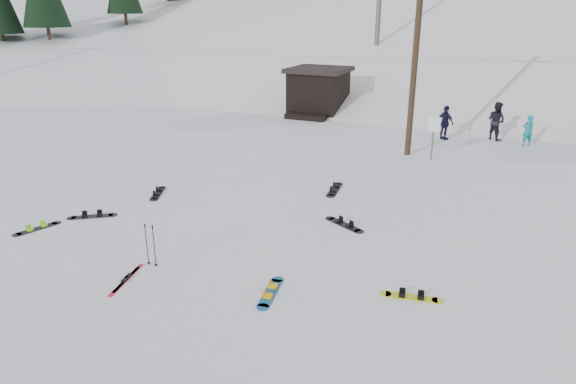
% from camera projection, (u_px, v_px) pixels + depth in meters
% --- Properties ---
extents(ground, '(200.00, 200.00, 0.00)m').
position_uv_depth(ground, '(185.00, 298.00, 11.62)').
color(ground, white).
rests_on(ground, ground).
extents(ski_slope, '(60.00, 85.24, 65.97)m').
position_uv_depth(ski_slope, '(456.00, 164.00, 62.71)').
color(ski_slope, white).
rests_on(ski_slope, ground).
extents(ridge_left, '(47.54, 95.03, 58.38)m').
position_uv_depth(ridge_left, '(178.00, 139.00, 70.47)').
color(ridge_left, white).
rests_on(ridge_left, ground).
extents(treeline_left, '(20.00, 64.00, 10.00)m').
position_uv_depth(treeline_left, '(144.00, 63.00, 59.09)').
color(treeline_left, black).
rests_on(treeline_left, ground).
extents(treeline_crest, '(50.00, 6.00, 10.00)m').
position_uv_depth(treeline_crest, '(489.00, 45.00, 85.09)').
color(treeline_crest, black).
rests_on(treeline_crest, ski_slope).
extents(utility_pole, '(2.00, 0.26, 9.00)m').
position_uv_depth(utility_pole, '(416.00, 45.00, 21.19)').
color(utility_pole, '#3A2819').
rests_on(utility_pole, ground).
extents(trail_sign, '(0.50, 0.09, 1.85)m').
position_uv_depth(trail_sign, '(434.00, 131.00, 21.57)').
color(trail_sign, '#595B60').
rests_on(trail_sign, ground).
extents(lift_hut, '(3.40, 4.10, 2.75)m').
position_uv_depth(lift_hut, '(318.00, 91.00, 31.00)').
color(lift_hut, black).
rests_on(lift_hut, ground).
extents(hero_snowboard, '(0.51, 1.49, 0.11)m').
position_uv_depth(hero_snowboard, '(270.00, 292.00, 11.79)').
color(hero_snowboard, '#165995').
rests_on(hero_snowboard, ground).
extents(hero_skis, '(0.45, 1.56, 0.08)m').
position_uv_depth(hero_skis, '(126.00, 279.00, 12.37)').
color(hero_skis, '#AF1223').
rests_on(hero_skis, ground).
extents(ski_poles, '(0.31, 0.08, 1.14)m').
position_uv_depth(ski_poles, '(150.00, 245.00, 12.85)').
color(ski_poles, black).
rests_on(ski_poles, ground).
extents(board_scatter_a, '(1.27, 1.01, 0.11)m').
position_uv_depth(board_scatter_a, '(92.00, 216.00, 16.05)').
color(board_scatter_a, black).
rests_on(board_scatter_a, ground).
extents(board_scatter_b, '(0.80, 1.40, 0.11)m').
position_uv_depth(board_scatter_b, '(158.00, 193.00, 18.02)').
color(board_scatter_b, black).
rests_on(board_scatter_b, ground).
extents(board_scatter_c, '(0.61, 1.37, 0.10)m').
position_uv_depth(board_scatter_c, '(37.00, 228.00, 15.18)').
color(board_scatter_c, black).
rests_on(board_scatter_c, ground).
extents(board_scatter_d, '(1.40, 0.86, 0.11)m').
position_uv_depth(board_scatter_d, '(344.00, 224.00, 15.45)').
color(board_scatter_d, black).
rests_on(board_scatter_d, ground).
extents(board_scatter_e, '(1.40, 0.46, 0.10)m').
position_uv_depth(board_scatter_e, '(411.00, 297.00, 11.61)').
color(board_scatter_e, yellow).
rests_on(board_scatter_e, ground).
extents(board_scatter_f, '(0.49, 1.66, 0.12)m').
position_uv_depth(board_scatter_f, '(335.00, 189.00, 18.38)').
color(board_scatter_f, black).
rests_on(board_scatter_f, ground).
extents(skier_teal, '(0.63, 0.57, 1.44)m').
position_uv_depth(skier_teal, '(528.00, 131.00, 24.00)').
color(skier_teal, '#0D7686').
rests_on(skier_teal, ground).
extents(skier_dark, '(1.15, 1.09, 1.86)m').
position_uv_depth(skier_dark, '(496.00, 121.00, 25.02)').
color(skier_dark, black).
rests_on(skier_dark, ground).
extents(skier_navy, '(1.05, 0.88, 1.68)m').
position_uv_depth(skier_navy, '(445.00, 123.00, 25.05)').
color(skier_navy, '#1B183C').
rests_on(skier_navy, ground).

